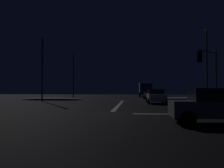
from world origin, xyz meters
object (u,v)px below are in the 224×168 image
Objects in this scene: sedan_black at (149,94)px; traffic_signal_ne at (209,66)px; sedan_gray_crossing at (218,106)px; streetlamp_left_far at (73,71)px; sedan_silver at (154,95)px; box_truck at (145,89)px; streetlamp_left_near at (42,64)px; sedan_red at (150,94)px; streetlamp_right_near at (207,60)px; sedan_white at (156,96)px.

traffic_signal_ne is (4.37, -20.12, 2.97)m from sedan_black.
traffic_signal_ne is (3.62, 12.79, 2.97)m from sedan_gray_crossing.
streetlamp_left_far is at bearing 130.87° from traffic_signal_ne.
box_truck is (-0.21, 18.53, 0.91)m from sedan_silver.
box_truck is 28.32m from traffic_signal_ne.
sedan_black is at bearing 43.13° from streetlamp_left_near.
sedan_gray_crossing is (1.12, -40.63, -0.91)m from box_truck.
sedan_black is at bearing 89.15° from sedan_silver.
traffic_signal_ne is 0.65× the size of streetlamp_left_near.
sedan_red is 17.28m from streetlamp_left_near.
sedan_silver is 1.00× the size of sedan_red.
streetlamp_right_near is at bearing -73.40° from box_truck.
streetlamp_left_far is (-20.94, 16.00, -0.04)m from streetlamp_right_near.
streetlamp_right_near is 1.07× the size of streetlamp_left_near.
sedan_white is at bearing -53.72° from streetlamp_left_far.
sedan_white is at bearing 94.52° from sedan_gray_crossing.
traffic_signal_ne is 29.41m from streetlamp_left_far.
sedan_silver is at bearing 115.95° from traffic_signal_ne.
streetlamp_right_near reaches higher than box_truck.
streetlamp_left_near is (-14.55, -8.37, 4.11)m from sedan_red.
sedan_white is 1.00× the size of sedan_black.
streetlamp_left_far is at bearing 90.00° from streetlamp_left_near.
sedan_black is 20.76m from streetlamp_left_near.
box_truck is at bearing 90.63° from sedan_silver.
sedan_white is 24.71m from streetlamp_left_far.
traffic_signal_ne is (4.53, -9.32, 2.97)m from sedan_silver.
sedan_red is (0.16, 11.97, 0.00)m from sedan_white.
streetlamp_right_near reaches higher than sedan_black.
streetlamp_right_near is at bearing -26.43° from sedan_silver.
sedan_white is 0.52× the size of box_truck.
sedan_gray_crossing is at bearing -65.97° from streetlamp_left_far.
streetlamp_right_near reaches higher than sedan_gray_crossing.
box_truck is (-0.07, 13.26, 0.91)m from sedan_red.
sedan_silver and sedan_red have the same top height.
streetlamp_left_near reaches higher than sedan_gray_crossing.
sedan_red and sedan_gray_crossing have the same top height.
sedan_gray_crossing is 13.62m from traffic_signal_ne.
box_truck is 0.98× the size of streetlamp_left_near.
box_truck is 1.91× the size of sedan_gray_crossing.
box_truck is at bearing 91.58° from sedan_gray_crossing.
sedan_gray_crossing is (0.92, -22.11, 0.00)m from sedan_silver.
sedan_gray_crossing is 20.23m from streetlamp_right_near.
streetlamp_left_far is (-14.49, -5.63, 3.48)m from box_truck.
sedan_white is 1.00× the size of sedan_gray_crossing.
streetlamp_left_far is (-14.85, 2.09, 4.38)m from sedan_black.
streetlamp_left_far is at bearing 142.61° from streetlamp_right_near.
streetlamp_right_near is at bearing -37.39° from streetlamp_left_far.
streetlamp_left_near reaches higher than traffic_signal_ne.
streetlamp_right_near is at bearing 0.00° from streetlamp_left_near.
traffic_signal_ne is at bearing 74.21° from sedan_gray_crossing.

